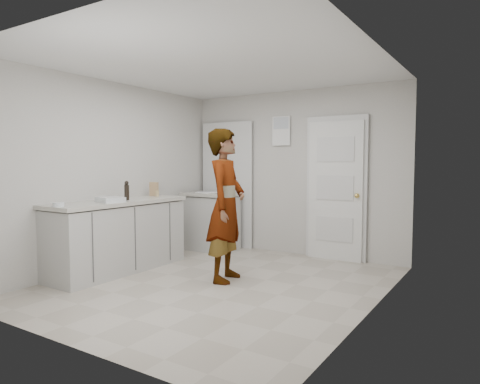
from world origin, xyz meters
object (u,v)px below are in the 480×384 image
Objects in this scene: baking_dish at (110,200)px; egg_bowl at (58,204)px; oil_cruet_a at (127,191)px; oil_cruet_b at (126,190)px; person at (226,205)px; cake_mix_box at (154,189)px; spice_jar at (157,194)px.

baking_dish reaches higher than egg_bowl.
oil_cruet_a reaches higher than oil_cruet_b.
person is at bearing 43.23° from egg_bowl.
spice_jar is (0.12, -0.07, -0.06)m from cake_mix_box.
spice_jar is 0.32× the size of oil_cruet_a.
person reaches higher than oil_cruet_a.
egg_bowl is (0.05, -1.62, -0.02)m from spice_jar.
spice_jar is 1.62m from egg_bowl.
spice_jar is at bearing 62.10° from person.
cake_mix_box is 2.45× the size of spice_jar.
oil_cruet_a is at bearing -41.32° from oil_cruet_b.
person is 9.07× the size of cake_mix_box.
oil_cruet_b is at bearing -102.18° from cake_mix_box.
oil_cruet_b is 1.96× the size of egg_bowl.
egg_bowl is at bearing -88.23° from spice_jar.
oil_cruet_a is at bearing 88.14° from person.
baking_dish is at bearing -83.46° from spice_jar.
oil_cruet_b is 1.10m from egg_bowl.
baking_dish is (0.23, -1.01, -0.07)m from cake_mix_box.
cake_mix_box is at bearing 102.93° from baking_dish.
cake_mix_box is 1.04m from baking_dish.
oil_cruet_a is 0.17m from oil_cruet_b.
baking_dish is at bearing -83.18° from oil_cruet_a.
oil_cruet_a is at bearing -83.59° from spice_jar.
egg_bowl is (-1.37, -1.29, 0.04)m from person.
oil_cruet_a reaches higher than cake_mix_box.
cake_mix_box is 1.69m from egg_bowl.
spice_jar is at bearing -46.67° from cake_mix_box.
baking_dish is (0.16, -0.42, -0.09)m from oil_cruet_b.
spice_jar is 0.95m from baking_dish.
person is 1.45m from baking_dish.
cake_mix_box is at bearing 60.82° from person.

